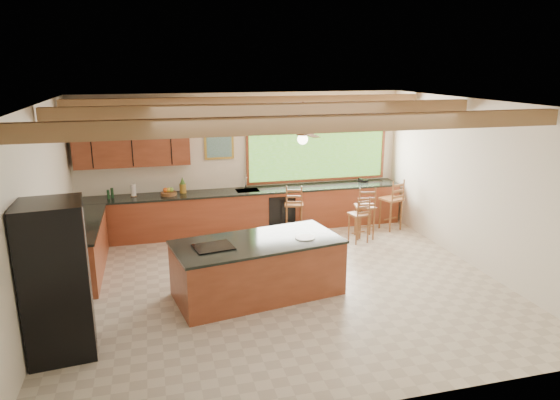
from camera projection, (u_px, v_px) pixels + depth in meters
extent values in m
plane|color=beige|center=(281.00, 284.00, 8.41)|extent=(7.20, 7.20, 0.00)
cube|color=beige|center=(244.00, 161.00, 11.05)|extent=(7.20, 0.04, 3.00)
cube|color=beige|center=(364.00, 279.00, 4.98)|extent=(7.20, 0.04, 3.00)
cube|color=beige|center=(39.00, 214.00, 7.14)|extent=(0.04, 6.50, 3.00)
cube|color=beige|center=(476.00, 185.00, 8.89)|extent=(0.04, 6.50, 3.00)
cube|color=tan|center=(282.00, 103.00, 7.62)|extent=(7.20, 6.50, 0.04)
cube|color=olive|center=(314.00, 124.00, 6.17)|extent=(7.10, 0.15, 0.22)
cube|color=olive|center=(274.00, 110.00, 8.13)|extent=(7.10, 0.15, 0.22)
cube|color=olive|center=(252.00, 102.00, 9.81)|extent=(7.10, 0.15, 0.22)
cube|color=brown|center=(132.00, 149.00, 10.20)|extent=(2.30, 0.35, 0.70)
cube|color=silver|center=(130.00, 120.00, 9.98)|extent=(2.60, 0.50, 0.48)
cylinder|color=#FFEABF|center=(94.00, 133.00, 9.87)|extent=(0.10, 0.10, 0.01)
cylinder|color=#FFEABF|center=(166.00, 130.00, 10.21)|extent=(0.10, 0.10, 0.01)
cube|color=#66A139|center=(317.00, 151.00, 11.39)|extent=(3.20, 0.04, 1.30)
cube|color=#B08F35|center=(219.00, 147.00, 10.80)|extent=(0.64, 0.03, 0.54)
cube|color=#467F64|center=(219.00, 147.00, 10.78)|extent=(0.54, 0.01, 0.44)
cube|color=brown|center=(248.00, 211.00, 11.01)|extent=(7.00, 0.65, 0.88)
cube|color=black|center=(248.00, 191.00, 10.89)|extent=(7.04, 0.69, 0.04)
cube|color=brown|center=(83.00, 249.00, 8.76)|extent=(0.65, 2.35, 0.88)
cube|color=black|center=(80.00, 224.00, 8.64)|extent=(0.69, 2.39, 0.04)
cube|color=black|center=(282.00, 214.00, 10.88)|extent=(0.60, 0.02, 0.78)
cube|color=silver|center=(248.00, 191.00, 10.89)|extent=(0.50, 0.38, 0.03)
cylinder|color=silver|center=(246.00, 182.00, 11.03)|extent=(0.03, 0.03, 0.30)
cylinder|color=silver|center=(246.00, 177.00, 10.91)|extent=(0.03, 0.20, 0.03)
cylinder|color=white|center=(133.00, 190.00, 10.36)|extent=(0.11, 0.11, 0.26)
cylinder|color=#16381B|center=(108.00, 194.00, 10.16)|extent=(0.05, 0.05, 0.19)
cylinder|color=#16381B|center=(112.00, 193.00, 10.24)|extent=(0.06, 0.06, 0.21)
cube|color=black|center=(363.00, 180.00, 11.64)|extent=(0.20, 0.16, 0.09)
cube|color=brown|center=(258.00, 269.00, 7.92)|extent=(2.73, 1.61, 0.87)
cube|color=black|center=(257.00, 242.00, 7.80)|extent=(2.78, 1.66, 0.04)
cube|color=black|center=(214.00, 247.00, 7.51)|extent=(0.64, 0.55, 0.02)
cylinder|color=white|center=(305.00, 238.00, 7.92)|extent=(0.32, 0.32, 0.02)
cube|color=black|center=(56.00, 280.00, 6.15)|extent=(0.85, 0.83, 2.00)
cube|color=silver|center=(90.00, 277.00, 6.25)|extent=(0.03, 0.06, 1.84)
cube|color=brown|center=(294.00, 204.00, 10.75)|extent=(0.49, 0.49, 0.04)
cylinder|color=brown|center=(289.00, 222.00, 10.65)|extent=(0.04, 0.04, 0.65)
cylinder|color=brown|center=(303.00, 221.00, 10.73)|extent=(0.04, 0.04, 0.65)
cylinder|color=brown|center=(285.00, 218.00, 10.95)|extent=(0.04, 0.04, 0.65)
cylinder|color=brown|center=(299.00, 217.00, 11.02)|extent=(0.04, 0.04, 0.65)
cube|color=brown|center=(359.00, 214.00, 10.25)|extent=(0.41, 0.41, 0.04)
cylinder|color=brown|center=(355.00, 231.00, 10.17)|extent=(0.03, 0.03, 0.58)
cylinder|color=brown|center=(367.00, 230.00, 10.24)|extent=(0.03, 0.03, 0.58)
cylinder|color=brown|center=(349.00, 227.00, 10.43)|extent=(0.03, 0.03, 0.58)
cylinder|color=brown|center=(362.00, 226.00, 10.50)|extent=(0.03, 0.03, 0.58)
cube|color=brown|center=(391.00, 199.00, 11.04)|extent=(0.52, 0.52, 0.04)
cylinder|color=brown|center=(387.00, 217.00, 10.94)|extent=(0.04, 0.04, 0.68)
cylinder|color=brown|center=(401.00, 216.00, 11.02)|extent=(0.04, 0.04, 0.68)
cylinder|color=brown|center=(381.00, 213.00, 11.24)|extent=(0.04, 0.04, 0.68)
cylinder|color=brown|center=(394.00, 212.00, 11.32)|extent=(0.04, 0.04, 0.68)
cube|color=brown|center=(365.00, 207.00, 10.49)|extent=(0.48, 0.48, 0.04)
cylinder|color=brown|center=(360.00, 225.00, 10.40)|extent=(0.04, 0.04, 0.66)
cylinder|color=brown|center=(375.00, 224.00, 10.47)|extent=(0.04, 0.04, 0.66)
cylinder|color=brown|center=(354.00, 221.00, 10.70)|extent=(0.04, 0.04, 0.66)
cylinder|color=brown|center=(368.00, 220.00, 10.77)|extent=(0.04, 0.04, 0.66)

